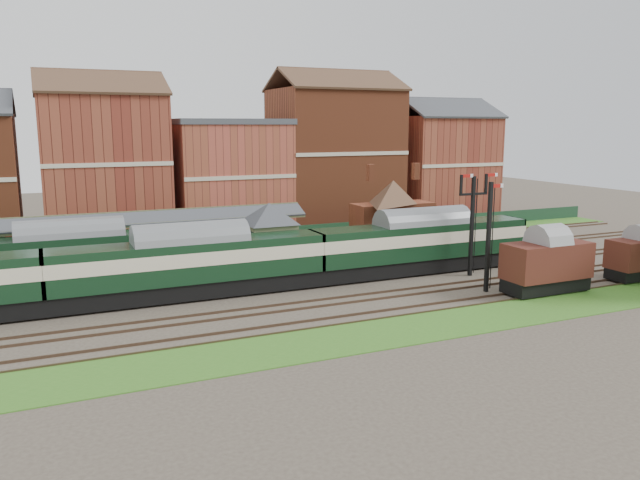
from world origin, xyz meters
name	(u,v)px	position (x,y,z in m)	size (l,w,h in m)	color
ground	(321,284)	(0.00, 0.00, 0.00)	(160.00, 160.00, 0.00)	#473D33
grass_back	(255,247)	(0.00, 16.00, 0.03)	(90.00, 4.50, 0.06)	#2D6619
grass_front	(404,329)	(0.00, -12.00, 0.03)	(90.00, 5.00, 0.06)	#2D6619
fence	(249,236)	(0.00, 18.00, 0.75)	(90.00, 0.12, 1.50)	#193823
platform	(223,258)	(-5.00, 9.75, 0.50)	(55.00, 3.40, 1.00)	#2D2D2D
signal_box	(269,239)	(-3.00, 3.25, 3.19)	(5.40, 5.40, 6.00)	#6C7D59
brick_hut	(360,255)	(5.00, 3.25, 1.20)	(3.20, 2.64, 2.94)	maroon
station_building	(393,209)	(12.00, 9.75, 3.96)	(8.10, 8.10, 5.90)	brown
canopy	(151,216)	(-11.00, 9.75, 4.58)	(26.00, 3.89, 4.08)	#515837
semaphore_bracket	(473,219)	(12.04, -2.50, 4.63)	(3.60, 0.25, 8.18)	black
semaphore_siding	(489,235)	(10.02, -7.00, 4.16)	(1.23, 0.25, 8.00)	black
town_backdrop	(227,171)	(-0.18, 25.00, 7.00)	(69.00, 10.00, 16.00)	brown
dmu_train	(192,263)	(-9.89, 0.00, 2.54)	(56.80, 2.98, 4.36)	black
platform_railcar	(72,255)	(-17.34, 6.50, 2.46)	(18.26, 2.88, 4.21)	black
goods_van_a	(547,263)	(13.69, -9.00, 2.19)	(6.38, 2.76, 3.87)	black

